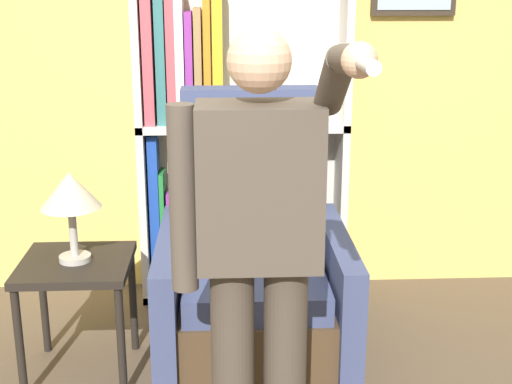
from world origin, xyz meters
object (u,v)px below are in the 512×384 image
person_standing (259,243)px  table_lamp (70,194)px  armchair (253,287)px  bookcase (215,128)px  side_table (77,278)px

person_standing → table_lamp: person_standing is taller
person_standing → table_lamp: (-0.77, 0.77, -0.05)m
armchair → table_lamp: armchair is taller
bookcase → armchair: 0.99m
side_table → table_lamp: table_lamp is taller
bookcase → armchair: bearing=-77.4°
armchair → person_standing: size_ratio=0.78×
person_standing → armchair: bearing=88.8°
armchair → person_standing: 1.01m
table_lamp → bookcase: bearing=54.3°
bookcase → armchair: (0.17, -0.77, -0.60)m
person_standing → side_table: bearing=134.9°
armchair → side_table: armchair is taller
bookcase → person_standing: (0.15, -1.63, -0.06)m
bookcase → table_lamp: 1.06m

